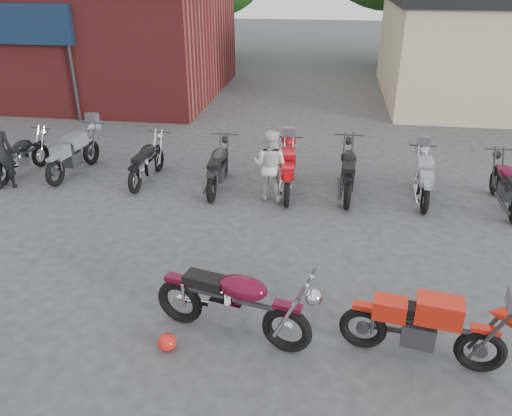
% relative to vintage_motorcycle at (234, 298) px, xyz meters
% --- Properties ---
extents(ground, '(90.00, 90.00, 0.00)m').
position_rel_vintage_motorcycle_xyz_m(ground, '(-0.35, -0.18, -0.64)').
color(ground, '#38383B').
extents(brick_building, '(12.00, 8.00, 4.00)m').
position_rel_vintage_motorcycle_xyz_m(brick_building, '(-9.35, 13.82, 1.36)').
color(brick_building, maroon).
rests_on(brick_building, ground).
extents(vintage_motorcycle, '(2.32, 1.22, 1.28)m').
position_rel_vintage_motorcycle_xyz_m(vintage_motorcycle, '(0.00, 0.00, 0.00)').
color(vintage_motorcycle, '#550A20').
rests_on(vintage_motorcycle, ground).
extents(sportbike, '(2.08, 0.97, 1.16)m').
position_rel_vintage_motorcycle_xyz_m(sportbike, '(2.48, -0.07, -0.06)').
color(sportbike, red).
rests_on(sportbike, ground).
extents(helmet, '(0.28, 0.28, 0.24)m').
position_rel_vintage_motorcycle_xyz_m(helmet, '(-0.84, -0.39, -0.52)').
color(helmet, red).
rests_on(helmet, ground).
extents(person_light, '(0.88, 0.76, 1.56)m').
position_rel_vintage_motorcycle_xyz_m(person_light, '(-0.09, 4.58, 0.14)').
color(person_light, silver).
rests_on(person_light, ground).
extents(row_bike_0, '(0.92, 1.93, 1.07)m').
position_rel_vintage_motorcycle_xyz_m(row_bike_0, '(-6.20, 5.04, -0.10)').
color(row_bike_0, black).
rests_on(row_bike_0, ground).
extents(row_bike_1, '(0.94, 2.10, 1.17)m').
position_rel_vintage_motorcycle_xyz_m(row_bike_1, '(-4.97, 5.31, -0.05)').
color(row_bike_1, gray).
rests_on(row_bike_1, ground).
extents(row_bike_2, '(0.72, 1.90, 1.08)m').
position_rel_vintage_motorcycle_xyz_m(row_bike_2, '(-3.07, 5.14, -0.10)').
color(row_bike_2, black).
rests_on(row_bike_2, ground).
extents(row_bike_3, '(0.70, 2.00, 1.15)m').
position_rel_vintage_motorcycle_xyz_m(row_bike_3, '(-1.32, 4.96, -0.06)').
color(row_bike_3, '#242527').
rests_on(row_bike_3, ground).
extents(row_bike_4, '(0.80, 2.02, 1.15)m').
position_rel_vintage_motorcycle_xyz_m(row_bike_4, '(0.26, 4.98, -0.07)').
color(row_bike_4, red).
rests_on(row_bike_4, ground).
extents(row_bike_5, '(0.70, 2.10, 1.22)m').
position_rel_vintage_motorcycle_xyz_m(row_bike_5, '(1.58, 5.10, -0.03)').
color(row_bike_5, black).
rests_on(row_bike_5, ground).
extents(row_bike_6, '(0.72, 1.90, 1.08)m').
position_rel_vintage_motorcycle_xyz_m(row_bike_6, '(3.20, 5.03, -0.10)').
color(row_bike_6, '#9898A6').
rests_on(row_bike_6, ground).
extents(row_bike_7, '(0.65, 1.95, 1.13)m').
position_rel_vintage_motorcycle_xyz_m(row_bike_7, '(4.85, 4.85, -0.07)').
color(row_bike_7, '#520A25').
rests_on(row_bike_7, ground).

